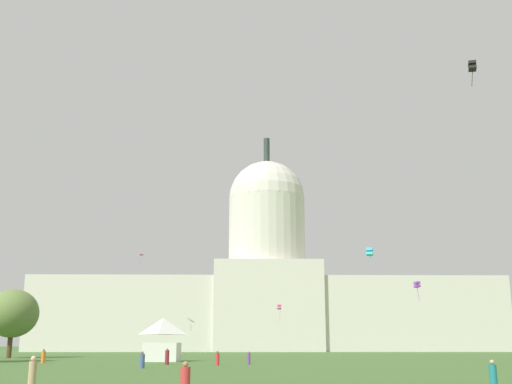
{
  "coord_description": "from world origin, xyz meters",
  "views": [
    {
      "loc": [
        -3.15,
        -21.39,
        2.31
      ],
      "look_at": [
        -0.54,
        103.25,
        32.22
      ],
      "focal_mm": 44.19,
      "sensor_mm": 36.0,
      "label": 1
    }
  ],
  "objects_px": {
    "person_purple_deep_crowd": "(249,358)",
    "kite_violet_low": "(417,285)",
    "event_tent": "(163,339)",
    "person_orange_front_left": "(43,357)",
    "capitol_building": "(267,293)",
    "kite_black_high": "(472,66)",
    "person_red_front_right": "(217,359)",
    "kite_pink_low": "(279,307)",
    "tree_west_near": "(13,313)",
    "person_denim_lawn_far_right": "(142,361)",
    "kite_magenta_mid": "(140,256)",
    "person_maroon_aisle_center": "(167,357)",
    "kite_cyan_low": "(370,252)",
    "person_teal_lawn_far_left": "(494,380)",
    "person_red_edge_east": "(185,384)",
    "person_tan_back_center": "(32,375)"
  },
  "relations": [
    {
      "from": "person_denim_lawn_far_right",
      "to": "kite_magenta_mid",
      "type": "distance_m",
      "value": 97.66
    },
    {
      "from": "event_tent",
      "to": "person_purple_deep_crowd",
      "type": "bearing_deg",
      "value": -43.36
    },
    {
      "from": "kite_cyan_low",
      "to": "kite_violet_low",
      "type": "xyz_separation_m",
      "value": [
        12.62,
        20.22,
        -3.2
      ]
    },
    {
      "from": "capitol_building",
      "to": "person_purple_deep_crowd",
      "type": "height_order",
      "value": "capitol_building"
    },
    {
      "from": "person_red_edge_east",
      "to": "kite_cyan_low",
      "type": "height_order",
      "value": "kite_cyan_low"
    },
    {
      "from": "person_teal_lawn_far_left",
      "to": "kite_magenta_mid",
      "type": "distance_m",
      "value": 133.19
    },
    {
      "from": "person_teal_lawn_far_left",
      "to": "kite_black_high",
      "type": "height_order",
      "value": "kite_black_high"
    },
    {
      "from": "person_maroon_aisle_center",
      "to": "person_orange_front_left",
      "type": "height_order",
      "value": "person_maroon_aisle_center"
    },
    {
      "from": "person_orange_front_left",
      "to": "capitol_building",
      "type": "bearing_deg",
      "value": -106.01
    },
    {
      "from": "tree_west_near",
      "to": "kite_pink_low",
      "type": "distance_m",
      "value": 51.82
    },
    {
      "from": "event_tent",
      "to": "person_denim_lawn_far_right",
      "type": "distance_m",
      "value": 21.81
    },
    {
      "from": "event_tent",
      "to": "person_orange_front_left",
      "type": "xyz_separation_m",
      "value": [
        -12.7,
        -7.38,
        -2.02
      ]
    },
    {
      "from": "person_maroon_aisle_center",
      "to": "kite_black_high",
      "type": "bearing_deg",
      "value": 55.36
    },
    {
      "from": "person_denim_lawn_far_right",
      "to": "kite_pink_low",
      "type": "bearing_deg",
      "value": 139.48
    },
    {
      "from": "tree_west_near",
      "to": "person_purple_deep_crowd",
      "type": "bearing_deg",
      "value": -40.08
    },
    {
      "from": "person_orange_front_left",
      "to": "person_red_front_right",
      "type": "height_order",
      "value": "person_orange_front_left"
    },
    {
      "from": "person_red_edge_east",
      "to": "kite_black_high",
      "type": "bearing_deg",
      "value": -41.92
    },
    {
      "from": "person_maroon_aisle_center",
      "to": "person_red_edge_east",
      "type": "bearing_deg",
      "value": -28.61
    },
    {
      "from": "kite_magenta_mid",
      "to": "person_denim_lawn_far_right",
      "type": "bearing_deg",
      "value": -40.88
    },
    {
      "from": "capitol_building",
      "to": "person_orange_front_left",
      "type": "bearing_deg",
      "value": -105.92
    },
    {
      "from": "person_red_front_right",
      "to": "kite_black_high",
      "type": "height_order",
      "value": "kite_black_high"
    },
    {
      "from": "capitol_building",
      "to": "kite_pink_low",
      "type": "distance_m",
      "value": 50.76
    },
    {
      "from": "kite_cyan_low",
      "to": "kite_black_high",
      "type": "distance_m",
      "value": 32.4
    },
    {
      "from": "person_maroon_aisle_center",
      "to": "person_denim_lawn_far_right",
      "type": "relative_size",
      "value": 1.14
    },
    {
      "from": "person_purple_deep_crowd",
      "to": "kite_violet_low",
      "type": "distance_m",
      "value": 56.13
    },
    {
      "from": "person_denim_lawn_far_right",
      "to": "kite_violet_low",
      "type": "bearing_deg",
      "value": 116.23
    },
    {
      "from": "capitol_building",
      "to": "tree_west_near",
      "type": "xyz_separation_m",
      "value": [
        -43.5,
        -77.58,
        -9.27
      ]
    },
    {
      "from": "capitol_building",
      "to": "kite_black_high",
      "type": "bearing_deg",
      "value": -78.82
    },
    {
      "from": "person_red_front_right",
      "to": "kite_pink_low",
      "type": "bearing_deg",
      "value": -128.55
    },
    {
      "from": "person_maroon_aisle_center",
      "to": "person_purple_deep_crowd",
      "type": "distance_m",
      "value": 8.88
    },
    {
      "from": "kite_pink_low",
      "to": "kite_cyan_low",
      "type": "bearing_deg",
      "value": 96.01
    },
    {
      "from": "kite_black_high",
      "to": "kite_pink_low",
      "type": "distance_m",
      "value": 67.0
    },
    {
      "from": "kite_cyan_low",
      "to": "capitol_building",
      "type": "bearing_deg",
      "value": 115.42
    },
    {
      "from": "tree_west_near",
      "to": "kite_pink_low",
      "type": "relative_size",
      "value": 3.03
    },
    {
      "from": "event_tent",
      "to": "person_teal_lawn_far_left",
      "type": "xyz_separation_m",
      "value": [
        21.2,
        -54.17,
        -2.01
      ]
    },
    {
      "from": "event_tent",
      "to": "tree_west_near",
      "type": "xyz_separation_m",
      "value": [
        -26.34,
        19.74,
        4.11
      ]
    },
    {
      "from": "person_denim_lawn_far_right",
      "to": "kite_cyan_low",
      "type": "relative_size",
      "value": 0.48
    },
    {
      "from": "event_tent",
      "to": "person_orange_front_left",
      "type": "height_order",
      "value": "event_tent"
    },
    {
      "from": "tree_west_near",
      "to": "person_tan_back_center",
      "type": "distance_m",
      "value": 75.15
    },
    {
      "from": "event_tent",
      "to": "person_orange_front_left",
      "type": "distance_m",
      "value": 14.83
    },
    {
      "from": "person_red_front_right",
      "to": "kite_magenta_mid",
      "type": "distance_m",
      "value": 92.27
    },
    {
      "from": "capitol_building",
      "to": "kite_magenta_mid",
      "type": "relative_size",
      "value": 54.21
    },
    {
      "from": "person_maroon_aisle_center",
      "to": "kite_violet_low",
      "type": "relative_size",
      "value": 0.5
    },
    {
      "from": "person_red_front_right",
      "to": "kite_cyan_low",
      "type": "height_order",
      "value": "kite_cyan_low"
    },
    {
      "from": "person_teal_lawn_far_left",
      "to": "person_red_front_right",
      "type": "xyz_separation_m",
      "value": [
        -13.62,
        39.6,
        -0.07
      ]
    },
    {
      "from": "capitol_building",
      "to": "kite_magenta_mid",
      "type": "height_order",
      "value": "capitol_building"
    },
    {
      "from": "person_denim_lawn_far_right",
      "to": "kite_violet_low",
      "type": "height_order",
      "value": "kite_violet_low"
    },
    {
      "from": "person_denim_lawn_far_right",
      "to": "person_purple_deep_crowd",
      "type": "xyz_separation_m",
      "value": [
        10.05,
        10.1,
        -0.0
      ]
    },
    {
      "from": "person_maroon_aisle_center",
      "to": "event_tent",
      "type": "bearing_deg",
      "value": 153.53
    },
    {
      "from": "person_maroon_aisle_center",
      "to": "person_teal_lawn_far_left",
      "type": "bearing_deg",
      "value": -11.75
    }
  ]
}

